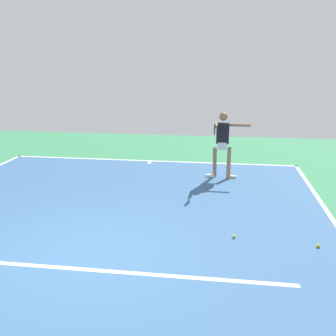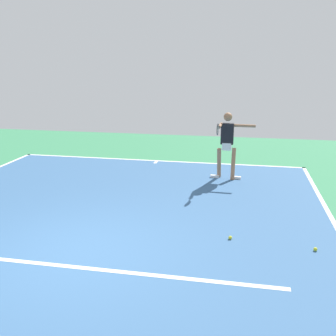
{
  "view_description": "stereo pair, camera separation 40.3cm",
  "coord_description": "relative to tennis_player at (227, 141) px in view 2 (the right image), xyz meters",
  "views": [
    {
      "loc": [
        -2.32,
        5.6,
        3.13
      ],
      "look_at": [
        -1.16,
        -2.48,
        0.9
      ],
      "focal_mm": 41.35,
      "sensor_mm": 36.0,
      "label": 1
    },
    {
      "loc": [
        -2.72,
        5.53,
        3.13
      ],
      "look_at": [
        -1.16,
        -2.48,
        0.9
      ],
      "focal_mm": 41.35,
      "sensor_mm": 36.0,
      "label": 2
    }
  ],
  "objects": [
    {
      "name": "tennis_ball_by_sideline",
      "position": [
        -0.27,
        3.86,
        -1.04
      ],
      "size": [
        0.07,
        0.07,
        0.07
      ],
      "primitive_type": "sphere",
      "color": "yellow",
      "rests_on": "ground_plane"
    },
    {
      "name": "court_line_baseline_near",
      "position": [
        2.32,
        -1.61,
        -1.07
      ],
      "size": [
        9.37,
        0.1,
        0.01
      ],
      "primitive_type": "cube",
      "color": "white",
      "rests_on": "ground_plane"
    },
    {
      "name": "tennis_ball_far_corner",
      "position": [
        -1.73,
        4.04,
        -1.04
      ],
      "size": [
        0.07,
        0.07,
        0.07
      ],
      "primitive_type": "sphere",
      "color": "yellow",
      "rests_on": "ground_plane"
    },
    {
      "name": "court_line_centre_mark",
      "position": [
        2.32,
        -1.41,
        -1.07
      ],
      "size": [
        0.1,
        0.3,
        0.01
      ],
      "primitive_type": "cube",
      "color": "white",
      "rests_on": "ground_plane"
    },
    {
      "name": "court_line_service",
      "position": [
        2.32,
        5.34,
        -1.07
      ],
      "size": [
        7.02,
        0.1,
        0.01
      ],
      "primitive_type": "cube",
      "color": "white",
      "rests_on": "ground_plane"
    },
    {
      "name": "tennis_player",
      "position": [
        0.0,
        0.0,
        0.0
      ],
      "size": [
        1.17,
        1.24,
        1.85
      ],
      "rotation": [
        0.0,
        0.0,
        -0.04
      ],
      "color": "#9E7051",
      "rests_on": "ground_plane"
    },
    {
      "name": "court_surface",
      "position": [
        2.32,
        4.92,
        -1.07
      ],
      "size": [
        9.37,
        13.16,
        0.0
      ],
      "primitive_type": "cube",
      "color": "#38608E",
      "rests_on": "ground_plane"
    },
    {
      "name": "ground_plane",
      "position": [
        2.32,
        4.92,
        -1.08
      ],
      "size": [
        22.59,
        22.59,
        0.0
      ],
      "primitive_type": "plane",
      "color": "#388456"
    }
  ]
}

